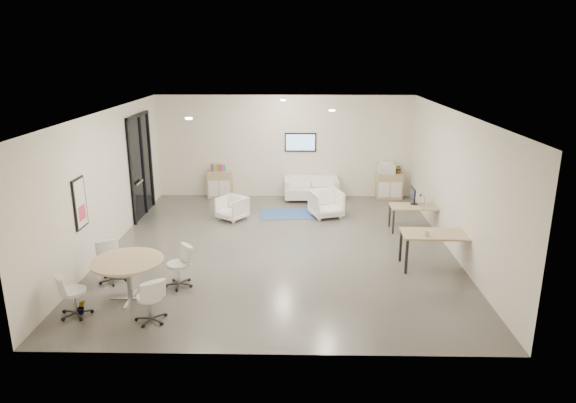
% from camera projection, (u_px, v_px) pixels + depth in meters
% --- Properties ---
extents(room_shell, '(9.60, 10.60, 4.80)m').
position_uv_depth(room_shell, '(279.00, 182.00, 11.78)').
color(room_shell, '#4F4D48').
rests_on(room_shell, ground).
extents(glass_door, '(0.09, 1.90, 2.85)m').
position_uv_depth(glass_door, '(141.00, 163.00, 14.28)').
color(glass_door, black).
rests_on(glass_door, room_shell).
extents(artwork, '(0.05, 0.54, 1.04)m').
position_uv_depth(artwork, '(80.00, 203.00, 10.33)').
color(artwork, black).
rests_on(artwork, room_shell).
extents(wall_tv, '(0.98, 0.06, 0.58)m').
position_uv_depth(wall_tv, '(300.00, 142.00, 16.00)').
color(wall_tv, black).
rests_on(wall_tv, room_shell).
extents(ceiling_spots, '(3.14, 4.14, 0.03)m').
position_uv_depth(ceiling_spots, '(272.00, 109.00, 12.13)').
color(ceiling_spots, '#FFEAC6').
rests_on(ceiling_spots, room_shell).
extents(sideboard_left, '(0.76, 0.39, 0.85)m').
position_uv_depth(sideboard_left, '(220.00, 184.00, 16.25)').
color(sideboard_left, tan).
rests_on(sideboard_left, room_shell).
extents(sideboard_right, '(0.82, 0.40, 0.82)m').
position_uv_depth(sideboard_right, '(389.00, 186.00, 16.15)').
color(sideboard_right, tan).
rests_on(sideboard_right, room_shell).
extents(books, '(0.44, 0.14, 0.22)m').
position_uv_depth(books, '(218.00, 168.00, 16.10)').
color(books, red).
rests_on(books, sideboard_left).
extents(printer, '(0.53, 0.45, 0.35)m').
position_uv_depth(printer, '(386.00, 168.00, 16.00)').
color(printer, white).
rests_on(printer, sideboard_right).
extents(loveseat, '(1.70, 0.91, 0.62)m').
position_uv_depth(loveseat, '(311.00, 189.00, 16.03)').
color(loveseat, white).
rests_on(loveseat, room_shell).
extents(blue_rug, '(1.68, 1.20, 0.01)m').
position_uv_depth(blue_rug, '(288.00, 214.00, 14.71)').
color(blue_rug, '#315797').
rests_on(blue_rug, room_shell).
extents(armchair_left, '(0.93, 0.92, 0.71)m').
position_uv_depth(armchair_left, '(232.00, 207.00, 14.15)').
color(armchair_left, white).
rests_on(armchair_left, room_shell).
extents(armchair_right, '(1.01, 0.98, 0.84)m').
position_uv_depth(armchair_right, '(326.00, 203.00, 14.34)').
color(armchair_right, white).
rests_on(armchair_right, room_shell).
extents(desk_rear, '(1.29, 0.66, 0.67)m').
position_uv_depth(desk_rear, '(415.00, 208.00, 13.21)').
color(desk_rear, tan).
rests_on(desk_rear, room_shell).
extents(desk_front, '(1.52, 0.79, 0.78)m').
position_uv_depth(desk_front, '(437.00, 237.00, 10.89)').
color(desk_front, tan).
rests_on(desk_front, room_shell).
extents(monitor, '(0.20, 0.50, 0.44)m').
position_uv_depth(monitor, '(413.00, 195.00, 13.27)').
color(monitor, black).
rests_on(monitor, desk_rear).
extents(round_table, '(1.32, 1.32, 0.80)m').
position_uv_depth(round_table, '(128.00, 264.00, 9.46)').
color(round_table, tan).
rests_on(round_table, room_shell).
extents(meeting_chairs, '(2.38, 2.38, 0.82)m').
position_uv_depth(meeting_chairs, '(129.00, 280.00, 9.55)').
color(meeting_chairs, white).
rests_on(meeting_chairs, room_shell).
extents(plant_cabinet, '(0.34, 0.36, 0.23)m').
position_uv_depth(plant_cabinet, '(399.00, 170.00, 15.98)').
color(plant_cabinet, '#3F7F3F').
rests_on(plant_cabinet, sideboard_right).
extents(plant_floor, '(0.22, 0.30, 0.12)m').
position_uv_depth(plant_floor, '(82.00, 311.00, 9.12)').
color(plant_floor, '#3F7F3F').
rests_on(plant_floor, room_shell).
extents(cup, '(0.13, 0.11, 0.11)m').
position_uv_depth(cup, '(427.00, 233.00, 10.70)').
color(cup, white).
rests_on(cup, desk_front).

